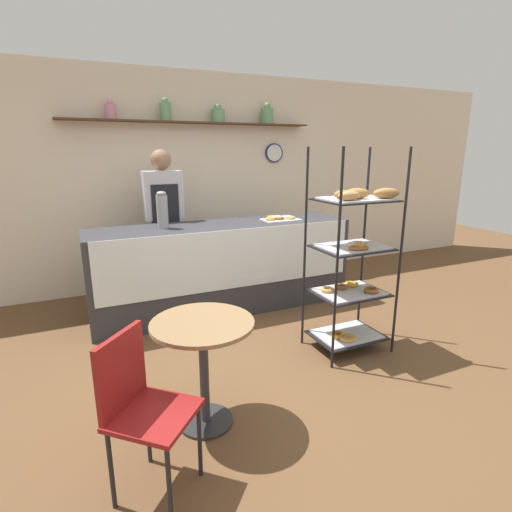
% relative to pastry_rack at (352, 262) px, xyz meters
% --- Properties ---
extents(ground_plane, '(14.00, 14.00, 0.00)m').
position_rel_pastry_rack_xyz_m(ground_plane, '(-0.68, 0.03, -0.82)').
color(ground_plane, brown).
extents(back_wall, '(10.00, 0.30, 2.70)m').
position_rel_pastry_rack_xyz_m(back_wall, '(-0.67, 2.50, 0.55)').
color(back_wall, beige).
rests_on(back_wall, ground_plane).
extents(display_counter, '(2.86, 0.70, 0.97)m').
position_rel_pastry_rack_xyz_m(display_counter, '(-0.68, 1.39, -0.33)').
color(display_counter, '#333338').
rests_on(display_counter, ground_plane).
extents(pastry_rack, '(0.66, 0.50, 1.77)m').
position_rel_pastry_rack_xyz_m(pastry_rack, '(0.00, 0.00, 0.00)').
color(pastry_rack, black).
rests_on(pastry_rack, ground_plane).
extents(person_worker, '(0.43, 0.24, 1.76)m').
position_rel_pastry_rack_xyz_m(person_worker, '(-1.20, 1.91, 0.15)').
color(person_worker, '#282833').
rests_on(person_worker, ground_plane).
extents(cafe_table, '(0.65, 0.65, 0.72)m').
position_rel_pastry_rack_xyz_m(cafe_table, '(-1.48, -0.45, -0.28)').
color(cafe_table, '#262628').
rests_on(cafe_table, ground_plane).
extents(cafe_chair, '(0.54, 0.54, 0.88)m').
position_rel_pastry_rack_xyz_m(cafe_chair, '(-1.93, -0.81, -0.28)').
color(cafe_chair, black).
rests_on(cafe_chair, ground_plane).
extents(coffee_carafe, '(0.11, 0.11, 0.38)m').
position_rel_pastry_rack_xyz_m(coffee_carafe, '(-1.31, 1.41, 0.34)').
color(coffee_carafe, gray).
rests_on(coffee_carafe, display_counter).
extents(donut_tray_counter, '(0.42, 0.26, 0.05)m').
position_rel_pastry_rack_xyz_m(donut_tray_counter, '(0.01, 1.35, 0.17)').
color(donut_tray_counter, white).
rests_on(donut_tray_counter, display_counter).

